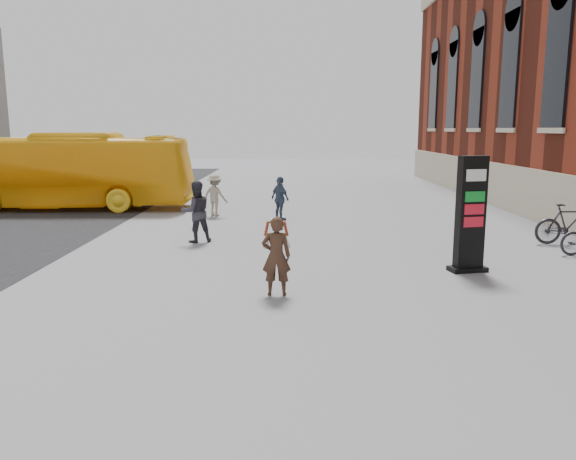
{
  "coord_description": "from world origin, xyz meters",
  "views": [
    {
      "loc": [
        0.8,
        -10.96,
        3.2
      ],
      "look_at": [
        0.74,
        0.62,
        1.11
      ],
      "focal_mm": 35.0,
      "sensor_mm": 36.0,
      "label": 1
    }
  ],
  "objects_px": {
    "bus": "(53,171)",
    "bike_7": "(569,224)",
    "woman": "(276,255)",
    "pedestrian_b": "(215,195)",
    "info_pylon": "(470,215)",
    "pedestrian_c": "(280,199)",
    "pedestrian_a": "(196,212)"
  },
  "relations": [
    {
      "from": "pedestrian_c",
      "to": "bike_7",
      "type": "xyz_separation_m",
      "value": [
        8.18,
        -4.14,
        -0.2
      ]
    },
    {
      "from": "pedestrian_a",
      "to": "pedestrian_c",
      "type": "xyz_separation_m",
      "value": [
        2.32,
        3.86,
        -0.1
      ]
    },
    {
      "from": "pedestrian_c",
      "to": "info_pylon",
      "type": "bearing_deg",
      "value": 172.93
    },
    {
      "from": "woman",
      "to": "pedestrian_c",
      "type": "height_order",
      "value": "same"
    },
    {
      "from": "pedestrian_a",
      "to": "pedestrian_b",
      "type": "bearing_deg",
      "value": -111.47
    },
    {
      "from": "pedestrian_c",
      "to": "woman",
      "type": "bearing_deg",
      "value": 141.97
    },
    {
      "from": "woman",
      "to": "pedestrian_a",
      "type": "relative_size",
      "value": 0.89
    },
    {
      "from": "woman",
      "to": "pedestrian_b",
      "type": "xyz_separation_m",
      "value": [
        -2.53,
        10.11,
        -0.02
      ]
    },
    {
      "from": "bike_7",
      "to": "info_pylon",
      "type": "bearing_deg",
      "value": 129.69
    },
    {
      "from": "bus",
      "to": "pedestrian_a",
      "type": "bearing_deg",
      "value": -135.53
    },
    {
      "from": "bike_7",
      "to": "pedestrian_b",
      "type": "bearing_deg",
      "value": 64.7
    },
    {
      "from": "pedestrian_b",
      "to": "bike_7",
      "type": "relative_size",
      "value": 0.81
    },
    {
      "from": "bus",
      "to": "bike_7",
      "type": "xyz_separation_m",
      "value": [
        17.37,
        -7.08,
        -0.96
      ]
    },
    {
      "from": "info_pylon",
      "to": "woman",
      "type": "distance_m",
      "value": 4.74
    },
    {
      "from": "info_pylon",
      "to": "pedestrian_c",
      "type": "bearing_deg",
      "value": 109.15
    },
    {
      "from": "info_pylon",
      "to": "pedestrian_c",
      "type": "xyz_separation_m",
      "value": [
        -4.41,
        7.19,
        -0.53
      ]
    },
    {
      "from": "info_pylon",
      "to": "pedestrian_c",
      "type": "height_order",
      "value": "info_pylon"
    },
    {
      "from": "woman",
      "to": "pedestrian_c",
      "type": "bearing_deg",
      "value": -90.56
    },
    {
      "from": "bus",
      "to": "bike_7",
      "type": "bearing_deg",
      "value": -113.02
    },
    {
      "from": "woman",
      "to": "bus",
      "type": "distance_m",
      "value": 15.19
    },
    {
      "from": "info_pylon",
      "to": "woman",
      "type": "xyz_separation_m",
      "value": [
        -4.32,
        -1.87,
        -0.51
      ]
    },
    {
      "from": "woman",
      "to": "pedestrian_b",
      "type": "bearing_deg",
      "value": -77.08
    },
    {
      "from": "bus",
      "to": "pedestrian_b",
      "type": "relative_size",
      "value": 7.07
    },
    {
      "from": "info_pylon",
      "to": "pedestrian_a",
      "type": "distance_m",
      "value": 7.52
    },
    {
      "from": "bus",
      "to": "bike_7",
      "type": "relative_size",
      "value": 5.75
    },
    {
      "from": "info_pylon",
      "to": "pedestrian_b",
      "type": "height_order",
      "value": "info_pylon"
    },
    {
      "from": "info_pylon",
      "to": "bus",
      "type": "xyz_separation_m",
      "value": [
        -13.61,
        10.12,
        0.22
      ]
    },
    {
      "from": "info_pylon",
      "to": "pedestrian_c",
      "type": "distance_m",
      "value": 8.45
    },
    {
      "from": "pedestrian_a",
      "to": "bike_7",
      "type": "xyz_separation_m",
      "value": [
        10.5,
        -0.28,
        -0.3
      ]
    },
    {
      "from": "info_pylon",
      "to": "pedestrian_a",
      "type": "xyz_separation_m",
      "value": [
        -6.73,
        3.32,
        -0.43
      ]
    },
    {
      "from": "info_pylon",
      "to": "pedestrian_b",
      "type": "distance_m",
      "value": 10.73
    },
    {
      "from": "pedestrian_b",
      "to": "bus",
      "type": "bearing_deg",
      "value": 10.31
    }
  ]
}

